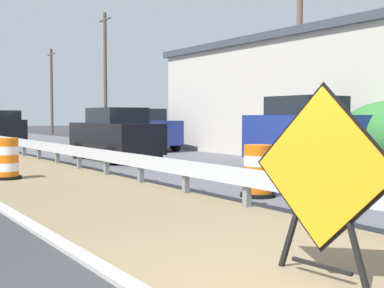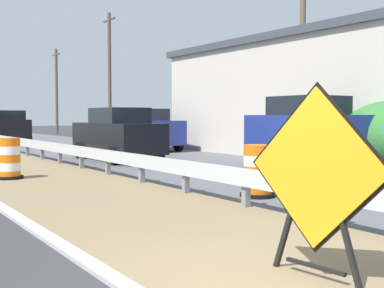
# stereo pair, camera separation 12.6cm
# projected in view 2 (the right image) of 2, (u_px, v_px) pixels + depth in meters

# --- Properties ---
(ground_plane) EXTENTS (160.00, 160.00, 0.00)m
(ground_plane) POSITION_uv_depth(u_px,v_px,m) (262.00, 279.00, 5.15)
(ground_plane) COLOR #333335
(median_dirt_strip) EXTENTS (3.84, 120.00, 0.01)m
(median_dirt_strip) POSITION_uv_depth(u_px,v_px,m) (312.00, 267.00, 5.54)
(median_dirt_strip) COLOR #7F6B4C
(median_dirt_strip) RESTS_ON ground
(guardrail_median) EXTENTS (0.18, 54.85, 0.71)m
(guardrail_median) POSITION_uv_depth(u_px,v_px,m) (243.00, 179.00, 9.15)
(guardrail_median) COLOR silver
(guardrail_median) RESTS_ON ground
(warning_sign_diamond) EXTENTS (0.22, 1.73, 2.01)m
(warning_sign_diamond) POSITION_uv_depth(u_px,v_px,m) (315.00, 175.00, 5.11)
(warning_sign_diamond) COLOR black
(warning_sign_diamond) RESTS_ON ground
(traffic_barrel_nearest) EXTENTS (0.72, 0.72, 1.07)m
(traffic_barrel_nearest) POSITION_uv_depth(u_px,v_px,m) (258.00, 173.00, 10.35)
(traffic_barrel_nearest) COLOR orange
(traffic_barrel_nearest) RESTS_ON ground
(traffic_barrel_close) EXTENTS (0.70, 0.70, 1.08)m
(traffic_barrel_close) POSITION_uv_depth(u_px,v_px,m) (9.00, 160.00, 13.31)
(traffic_barrel_close) COLOR orange
(traffic_barrel_close) RESTS_ON ground
(car_trailing_near_lane) EXTENTS (2.23, 4.63, 2.00)m
(car_trailing_near_lane) POSITION_uv_depth(u_px,v_px,m) (146.00, 129.00, 24.49)
(car_trailing_near_lane) COLOR navy
(car_trailing_near_lane) RESTS_ON ground
(car_lead_far_lane) EXTENTS (2.16, 4.03, 1.99)m
(car_lead_far_lane) POSITION_uv_depth(u_px,v_px,m) (7.00, 127.00, 31.41)
(car_lead_far_lane) COLOR black
(car_lead_far_lane) RESTS_ON ground
(car_trailing_far_lane) EXTENTS (1.94, 4.71, 1.95)m
(car_trailing_far_lane) POSITION_uv_depth(u_px,v_px,m) (117.00, 134.00, 18.74)
(car_trailing_far_lane) COLOR black
(car_trailing_far_lane) RESTS_ON ground
(car_distant_a) EXTENTS (2.22, 4.08, 2.25)m
(car_distant_a) POSITION_uv_depth(u_px,v_px,m) (311.00, 134.00, 15.09)
(car_distant_a) COLOR navy
(car_distant_a) RESTS_ON ground
(roadside_shop_near) EXTENTS (8.07, 13.86, 4.89)m
(roadside_shop_near) POSITION_uv_depth(u_px,v_px,m) (325.00, 98.00, 22.32)
(roadside_shop_near) COLOR beige
(roadside_shop_near) RESTS_ON ground
(utility_pole_near) EXTENTS (0.24, 1.80, 8.06)m
(utility_pole_near) POSITION_uv_depth(u_px,v_px,m) (302.00, 52.00, 20.13)
(utility_pole_near) COLOR brown
(utility_pole_near) RESTS_ON ground
(utility_pole_mid) EXTENTS (0.24, 1.80, 8.87)m
(utility_pole_mid) POSITION_uv_depth(u_px,v_px,m) (110.00, 74.00, 35.61)
(utility_pole_mid) COLOR brown
(utility_pole_mid) RESTS_ON ground
(utility_pole_far) EXTENTS (0.24, 1.80, 7.62)m
(utility_pole_far) POSITION_uv_depth(u_px,v_px,m) (57.00, 90.00, 45.26)
(utility_pole_far) COLOR brown
(utility_pole_far) RESTS_ON ground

